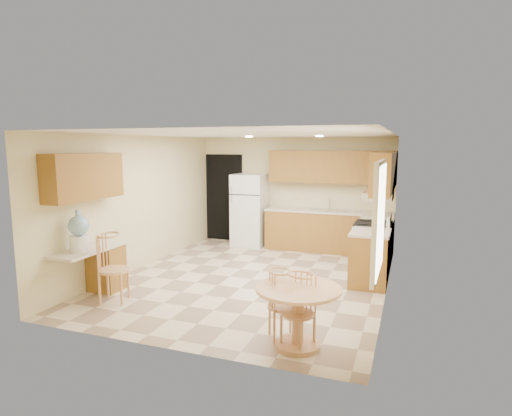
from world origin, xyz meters
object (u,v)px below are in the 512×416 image
(stove, at_px, (372,247))
(water_crock, at_px, (79,233))
(dining_table, at_px, (298,308))
(refrigerator, at_px, (250,210))
(chair_table_b, at_px, (296,307))
(chair_desk, at_px, (109,263))
(chair_table_a, at_px, (281,300))

(stove, height_order, water_crock, water_crock)
(dining_table, xyz_separation_m, water_crock, (-3.40, 0.33, 0.58))
(refrigerator, height_order, stove, refrigerator)
(refrigerator, bearing_deg, chair_table_b, -63.34)
(refrigerator, distance_m, stove, 3.14)
(dining_table, distance_m, chair_desk, 2.98)
(chair_table_b, distance_m, chair_desk, 2.99)
(stove, distance_m, water_crock, 5.00)
(chair_table_a, height_order, chair_desk, chair_desk)
(stove, distance_m, chair_table_a, 3.37)
(chair_desk, bearing_deg, chair_table_b, 62.37)
(stove, bearing_deg, refrigerator, 157.01)
(refrigerator, bearing_deg, chair_table_a, -64.84)
(chair_desk, xyz_separation_m, water_crock, (-0.45, -0.07, 0.43))
(dining_table, relative_size, chair_table_a, 1.16)
(refrigerator, bearing_deg, dining_table, -62.94)
(refrigerator, relative_size, stove, 1.52)
(stove, xyz_separation_m, dining_table, (-0.52, -3.38, 0.00))
(refrigerator, height_order, chair_desk, refrigerator)
(chair_desk, bearing_deg, dining_table, 63.93)
(refrigerator, distance_m, chair_desk, 4.25)
(chair_table_b, xyz_separation_m, chair_desk, (-2.95, 0.48, 0.10))
(stove, bearing_deg, chair_desk, -139.38)
(refrigerator, relative_size, chair_table_b, 1.94)
(chair_table_b, bearing_deg, water_crock, 16.21)
(dining_table, height_order, chair_desk, chair_desk)
(water_crock, bearing_deg, chair_table_b, -6.93)
(chair_table_a, bearing_deg, chair_table_b, 22.95)
(refrigerator, bearing_deg, stove, -22.99)
(water_crock, bearing_deg, dining_table, -5.56)
(chair_table_a, height_order, water_crock, water_crock)
(refrigerator, distance_m, chair_table_b, 5.25)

